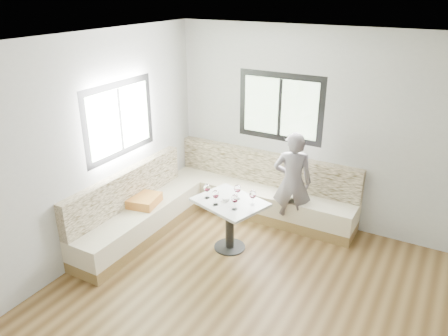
# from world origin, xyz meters

# --- Properties ---
(room) EXTENTS (5.01, 5.01, 2.81)m
(room) POSITION_xyz_m (-0.08, 0.08, 1.41)
(room) COLOR brown
(room) RESTS_ON ground
(banquette) EXTENTS (2.90, 2.80, 0.95)m
(banquette) POSITION_xyz_m (-1.59, 1.63, 0.33)
(banquette) COLOR olive
(banquette) RESTS_ON ground
(table) EXTENTS (1.02, 0.89, 0.71)m
(table) POSITION_xyz_m (-1.00, 1.19, 0.53)
(table) COLOR black
(table) RESTS_ON ground
(person) EXTENTS (0.63, 0.52, 1.47)m
(person) POSITION_xyz_m (-0.49, 2.06, 0.74)
(person) COLOR slate
(person) RESTS_ON ground
(olive_ramekin) EXTENTS (0.09, 0.09, 0.04)m
(olive_ramekin) POSITION_xyz_m (-1.06, 1.18, 0.72)
(olive_ramekin) COLOR white
(olive_ramekin) RESTS_ON table
(wine_glass_a) EXTENTS (0.09, 0.09, 0.20)m
(wine_glass_a) POSITION_xyz_m (-1.30, 1.12, 0.85)
(wine_glass_a) COLOR white
(wine_glass_a) RESTS_ON table
(wine_glass_b) EXTENTS (0.09, 0.09, 0.20)m
(wine_glass_b) POSITION_xyz_m (-1.11, 1.01, 0.85)
(wine_glass_b) COLOR white
(wine_glass_b) RESTS_ON table
(wine_glass_c) EXTENTS (0.09, 0.09, 0.20)m
(wine_glass_c) POSITION_xyz_m (-0.84, 1.02, 0.85)
(wine_glass_c) COLOR white
(wine_glass_c) RESTS_ON table
(wine_glass_d) EXTENTS (0.09, 0.09, 0.20)m
(wine_glass_d) POSITION_xyz_m (-0.94, 1.28, 0.85)
(wine_glass_d) COLOR white
(wine_glass_d) RESTS_ON table
(wine_glass_e) EXTENTS (0.09, 0.09, 0.20)m
(wine_glass_e) POSITION_xyz_m (-0.70, 1.23, 0.85)
(wine_glass_e) COLOR white
(wine_glass_e) RESTS_ON table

